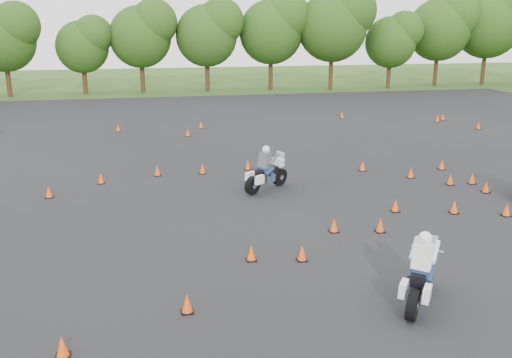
# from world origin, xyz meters

# --- Properties ---
(ground) EXTENTS (140.00, 140.00, 0.00)m
(ground) POSITION_xyz_m (0.00, 0.00, 0.00)
(ground) COLOR #2D5119
(ground) RESTS_ON ground
(asphalt_pad) EXTENTS (62.00, 62.00, 0.00)m
(asphalt_pad) POSITION_xyz_m (0.00, 6.00, 0.01)
(asphalt_pad) COLOR black
(asphalt_pad) RESTS_ON ground
(treeline) EXTENTS (87.29, 32.48, 10.96)m
(treeline) POSITION_xyz_m (3.84, 34.87, 4.71)
(treeline) COLOR #244313
(treeline) RESTS_ON ground
(traffic_cones) EXTENTS (36.59, 32.75, 0.45)m
(traffic_cones) POSITION_xyz_m (0.47, 5.37, 0.23)
(traffic_cones) COLOR #EE490A
(traffic_cones) RESTS_ON asphalt_pad
(rider_grey) EXTENTS (2.41, 2.09, 1.89)m
(rider_grey) POSITION_xyz_m (0.93, 6.52, 0.95)
(rider_grey) COLOR #46474E
(rider_grey) RESTS_ON ground
(rider_white) EXTENTS (2.12, 2.48, 1.95)m
(rider_white) POSITION_xyz_m (2.45, -3.69, 0.98)
(rider_white) COLOR silver
(rider_white) RESTS_ON ground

